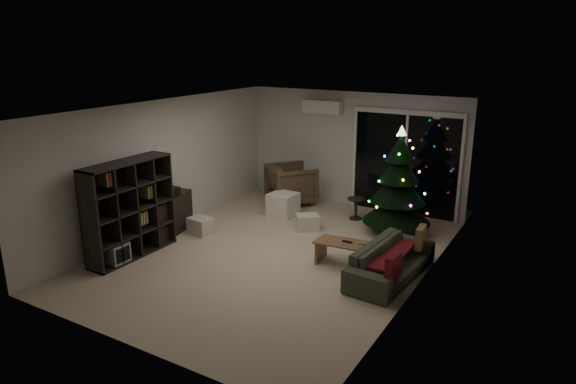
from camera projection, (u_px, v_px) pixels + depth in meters
name	position (u px, v px, depth m)	size (l,w,h in m)	color
room	(337.00, 181.00, 9.60)	(6.50, 7.51, 2.60)	beige
bookshelf	(121.00, 207.00, 8.68)	(0.42, 1.65, 1.65)	black
media_cabinet	(167.00, 215.00, 9.68)	(0.45, 1.19, 0.75)	black
stereo	(165.00, 192.00, 9.55)	(0.38, 0.45, 0.16)	black
armchair	(291.00, 184.00, 11.49)	(0.95, 0.98, 0.89)	brown
ottoman	(283.00, 204.00, 10.75)	(0.53, 0.53, 0.48)	white
cardboard_box_a	(201.00, 226.00, 9.75)	(0.44, 0.34, 0.31)	beige
cardboard_box_b	(308.00, 222.00, 9.97)	(0.43, 0.32, 0.30)	beige
side_table	(356.00, 209.00, 10.54)	(0.35, 0.35, 0.44)	black
floor_lamp	(317.00, 157.00, 11.85)	(0.30, 0.30, 1.89)	black
sofa	(391.00, 261.00, 7.91)	(1.88, 0.73, 0.55)	#3B4433
sofa_throw	(385.00, 252.00, 7.93)	(0.59, 1.35, 0.05)	maroon
cushion_a	(421.00, 237.00, 8.26)	(0.11, 0.36, 0.36)	brown
cushion_b	(393.00, 267.00, 7.19)	(0.11, 0.36, 0.36)	maroon
coffee_table	(355.00, 256.00, 8.27)	(1.30, 0.46, 0.41)	#8E5E42
remote_a	(347.00, 242.00, 8.28)	(0.16, 0.05, 0.02)	black
remote_b	(363.00, 244.00, 8.20)	(0.15, 0.04, 0.02)	slate
christmas_tree	(399.00, 181.00, 9.53)	(1.28, 1.28, 2.07)	black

